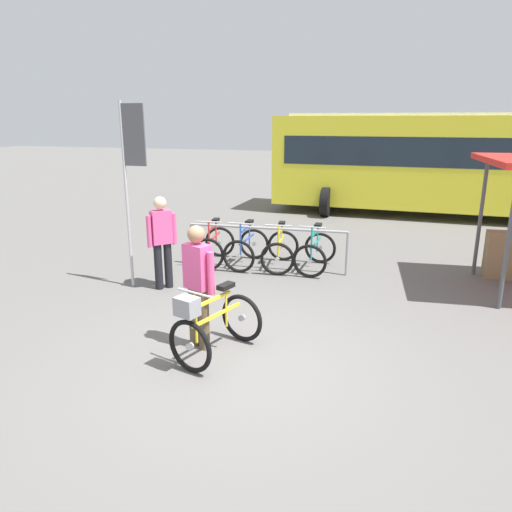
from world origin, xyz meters
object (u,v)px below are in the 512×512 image
Objects in this scene: person_with_featured_bike at (198,282)px; bus_distant at (441,159)px; racked_bike_blue at (247,248)px; racked_bike_yellow at (280,250)px; banner_flag at (131,161)px; racked_bike_teal at (315,252)px; racked_bike_red at (214,246)px; pedestrian_with_backpack at (161,237)px; featured_bicycle at (213,325)px.

bus_distant is at bearing 71.72° from person_with_featured_bike.
racked_bike_yellow is at bearing 3.37° from racked_bike_blue.
racked_bike_teal is at bearing 33.76° from banner_flag.
racked_bike_red is 0.12× the size of bus_distant.
bus_distant is 10.20m from banner_flag.
pedestrian_with_backpack is 0.51× the size of banner_flag.
person_with_featured_bike is 0.51× the size of banner_flag.
racked_bike_blue is 3.74m from person_with_featured_bike.
banner_flag reaches higher than racked_bike_teal.
racked_bike_red is at bearing -176.63° from racked_bike_blue.
banner_flag is (-2.83, -1.89, 1.86)m from racked_bike_teal.
racked_bike_blue is 0.34× the size of banner_flag.
person_with_featured_bike and pedestrian_with_backpack have the same top height.
racked_bike_blue is 0.92× the size of racked_bike_yellow.
featured_bicycle is (0.83, -3.90, 0.08)m from racked_bike_blue.
pedestrian_with_backpack is (-1.54, 1.94, 0.03)m from person_with_featured_bike.
racked_bike_yellow is 0.70m from racked_bike_teal.
racked_bike_blue is at bearing -120.45° from bus_distant.
racked_bike_yellow is 7.65m from bus_distant.
featured_bicycle is (0.13, -3.94, 0.08)m from racked_bike_yellow.
racked_bike_yellow is 3.74m from person_with_featured_bike.
featured_bicycle is at bearing -39.84° from person_with_featured_bike.
racked_bike_blue is 0.67× the size of person_with_featured_bike.
featured_bicycle is 0.12× the size of bus_distant.
bus_distant is (4.00, 6.80, 1.37)m from racked_bike_blue.
racked_bike_teal is 7.34m from bus_distant.
racked_bike_red is 0.94× the size of featured_bicycle.
bus_distant is at bearing 68.83° from racked_bike_teal.
pedestrian_with_backpack reaches higher than racked_bike_yellow.
bus_distant reaches higher than racked_bike_teal.
racked_bike_red is 4.15m from featured_bicycle.
banner_flag is at bearing -167.88° from pedestrian_with_backpack.
racked_bike_red is 1.40m from racked_bike_yellow.
pedestrian_with_backpack reaches higher than featured_bicycle.
racked_bike_blue is at bearing 98.46° from person_with_featured_bike.
banner_flag reaches higher than racked_bike_yellow.
bus_distant is (4.70, 6.85, 1.37)m from racked_bike_red.
featured_bicycle is 0.60m from person_with_featured_bike.
racked_bike_yellow is 0.73× the size of pedestrian_with_backpack.
banner_flag is (-2.13, -1.85, 1.86)m from racked_bike_yellow.
pedestrian_with_backpack is 9.91m from bus_distant.
pedestrian_with_backpack reaches higher than racked_bike_blue.
person_with_featured_bike is at bearing 140.16° from featured_bicycle.
person_with_featured_bike is at bearing -108.28° from bus_distant.
racked_bike_red is 3.86m from person_with_featured_bike.
featured_bicycle is 0.77× the size of person_with_featured_bike.
racked_bike_red is at bearing 67.40° from banner_flag.
person_with_featured_bike reaches higher than racked_bike_red.
racked_bike_yellow is at bearing -176.63° from racked_bike_teal.
pedestrian_with_backpack is 1.37m from banner_flag.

